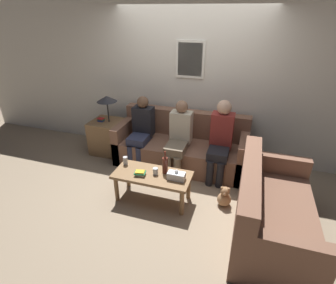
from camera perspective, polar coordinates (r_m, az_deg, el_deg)
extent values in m
plane|color=gray|center=(4.26, 0.97, -7.78)|extent=(16.00, 16.00, 0.00)
cube|color=silver|center=(4.58, 4.77, 12.60)|extent=(9.00, 0.06, 2.60)
cube|color=silver|center=(4.46, 4.84, 17.46)|extent=(0.48, 0.02, 0.60)
cube|color=silver|center=(4.45, 4.82, 17.45)|extent=(0.40, 0.01, 0.52)
cube|color=brown|center=(4.53, 2.71, -2.44)|extent=(2.19, 0.86, 0.42)
cube|color=brown|center=(4.62, 3.94, 4.21)|extent=(2.19, 0.20, 0.46)
cube|color=brown|center=(4.80, -9.10, 0.75)|extent=(0.14, 0.86, 0.67)
cube|color=brown|center=(4.35, 15.88, -2.96)|extent=(0.14, 0.86, 0.67)
cube|color=brown|center=(3.45, 21.92, -15.37)|extent=(0.86, 1.64, 0.42)
cube|color=brown|center=(3.16, 17.30, -8.71)|extent=(0.20, 1.64, 0.46)
cube|color=brown|center=(2.83, 22.87, -23.42)|extent=(0.86, 0.14, 0.67)
cube|color=brown|center=(3.98, 21.91, -6.92)|extent=(0.86, 0.14, 0.67)
cube|color=olive|center=(3.61, -3.43, -7.20)|extent=(1.06, 0.48, 0.04)
cylinder|color=olive|center=(3.77, -11.14, -9.95)|extent=(0.06, 0.06, 0.38)
cylinder|color=olive|center=(3.48, 3.01, -13.03)|extent=(0.06, 0.06, 0.38)
cylinder|color=olive|center=(4.03, -8.72, -7.09)|extent=(0.06, 0.06, 0.38)
cylinder|color=olive|center=(3.76, 4.49, -9.65)|extent=(0.06, 0.06, 0.38)
cube|color=olive|center=(5.01, -13.01, 1.18)|extent=(0.54, 0.54, 0.61)
cylinder|color=#262628|center=(4.79, -12.93, 6.54)|extent=(0.02, 0.02, 0.40)
cone|color=#2D2D33|center=(4.72, -13.21, 9.15)|extent=(0.35, 0.35, 0.10)
cube|color=navy|center=(4.91, -14.37, 4.54)|extent=(0.10, 0.08, 0.03)
cube|color=#237547|center=(4.90, -14.40, 4.77)|extent=(0.12, 0.07, 0.02)
cube|color=red|center=(4.89, -14.42, 4.96)|extent=(0.12, 0.10, 0.02)
cylinder|color=#562319|center=(3.55, -0.64, -5.11)|extent=(0.08, 0.08, 0.23)
cylinder|color=#562319|center=(3.47, -0.66, -2.78)|extent=(0.03, 0.03, 0.10)
cylinder|color=silver|center=(3.56, -2.76, -6.37)|extent=(0.07, 0.07, 0.10)
cube|color=beige|center=(3.58, -6.10, -6.98)|extent=(0.13, 0.10, 0.03)
cube|color=#237547|center=(3.57, -6.12, -6.67)|extent=(0.17, 0.14, 0.02)
cube|color=gold|center=(3.56, -6.13, -6.46)|extent=(0.13, 0.11, 0.02)
cylinder|color=#BCBCC1|center=(3.82, -9.26, -4.04)|extent=(0.07, 0.07, 0.12)
cube|color=silver|center=(3.46, 1.82, -7.40)|extent=(0.23, 0.12, 0.10)
sphere|color=white|center=(3.42, 1.84, -6.43)|extent=(0.05, 0.05, 0.05)
cube|color=#2D334C|center=(4.45, -6.25, 0.66)|extent=(0.31, 0.42, 0.14)
cylinder|color=#2D334C|center=(4.44, -8.07, -3.34)|extent=(0.11, 0.11, 0.42)
cylinder|color=#2D334C|center=(4.38, -6.26, -3.67)|extent=(0.11, 0.11, 0.42)
cube|color=black|center=(4.53, -5.34, 4.60)|extent=(0.34, 0.22, 0.50)
sphere|color=brown|center=(4.41, -5.52, 8.64)|extent=(0.20, 0.20, 0.20)
cube|color=#756651|center=(4.16, 1.95, -1.14)|extent=(0.31, 0.48, 0.14)
cylinder|color=#756651|center=(4.12, -0.08, -5.67)|extent=(0.11, 0.11, 0.42)
cylinder|color=#756651|center=(4.08, 1.97, -6.02)|extent=(0.11, 0.11, 0.42)
cube|color=beige|center=(4.26, 2.91, 3.33)|extent=(0.34, 0.22, 0.51)
sphere|color=#8C664C|center=(4.14, 3.02, 7.68)|extent=(0.20, 0.20, 0.20)
cube|color=black|center=(4.08, 10.91, -2.30)|extent=(0.31, 0.43, 0.14)
cylinder|color=black|center=(4.04, 9.07, -6.76)|extent=(0.11, 0.11, 0.42)
cylinder|color=black|center=(4.02, 11.23, -7.09)|extent=(0.11, 0.11, 0.42)
cube|color=maroon|center=(4.14, 11.66, 2.45)|extent=(0.34, 0.22, 0.56)
sphere|color=tan|center=(4.01, 12.16, 7.38)|extent=(0.22, 0.22, 0.22)
sphere|color=#A87A51|center=(3.76, 12.11, -12.09)|extent=(0.19, 0.19, 0.19)
sphere|color=#A87A51|center=(3.68, 12.31, -10.42)|extent=(0.12, 0.12, 0.12)
sphere|color=#A87A51|center=(3.65, 11.70, -9.78)|extent=(0.04, 0.04, 0.04)
sphere|color=#A87A51|center=(3.65, 13.06, -9.98)|extent=(0.04, 0.04, 0.04)
sphere|color=tan|center=(3.64, 12.21, -10.95)|extent=(0.05, 0.05, 0.05)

